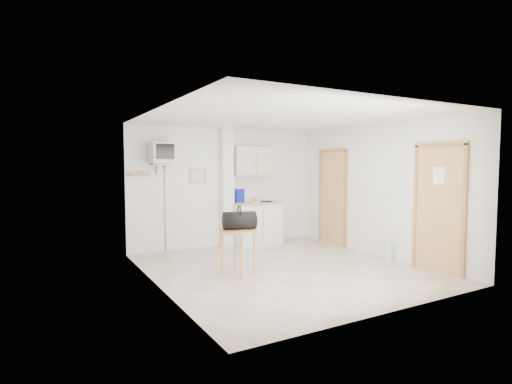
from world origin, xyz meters
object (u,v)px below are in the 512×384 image
crt_television (162,154)px  duffel_bag (239,220)px  water_bottle (389,251)px  round_table (238,236)px

crt_television → duffel_bag: 2.31m
duffel_bag → water_bottle: size_ratio=1.58×
crt_television → water_bottle: size_ratio=6.07×
crt_television → duffel_bag: bearing=-71.2°
crt_television → water_bottle: (3.43, -2.45, -1.78)m
crt_television → round_table: (0.62, -1.97, -1.33)m
round_table → crt_television: bearing=107.5°
water_bottle → round_table: bearing=170.2°
round_table → water_bottle: size_ratio=2.01×
crt_television → water_bottle: crt_television is taller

